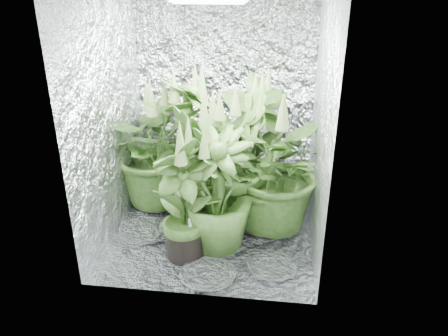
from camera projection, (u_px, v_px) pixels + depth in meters
name	position (u px, v px, depth m)	size (l,w,h in m)	color
ground	(213.00, 230.00, 3.64)	(1.60, 1.60, 0.00)	silver
walls	(212.00, 115.00, 3.23)	(1.62, 1.62, 2.00)	silver
plant_a	(158.00, 149.00, 3.82)	(0.96, 0.96, 1.16)	black
plant_b	(255.00, 143.00, 3.89)	(0.79, 0.79, 1.24)	black
plant_c	(235.00, 164.00, 3.51)	(0.68, 0.68, 1.20)	black
plant_d	(193.00, 148.00, 3.69)	(0.94, 0.94, 1.30)	black
plant_e	(272.00, 170.00, 3.42)	(1.05, 1.05, 1.16)	black
plant_f	(184.00, 199.00, 3.12)	(0.72, 0.72, 1.07)	black
plant_g	(205.00, 172.00, 3.40)	(0.62, 0.62, 1.17)	black
plant_h	(217.00, 194.00, 3.22)	(0.71, 0.71, 1.03)	black
circulation_fan	(284.00, 195.00, 3.84)	(0.20, 0.35, 0.41)	black
plant_label	(192.00, 224.00, 3.16)	(0.05, 0.01, 0.09)	white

